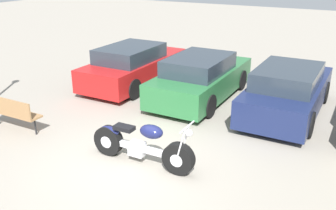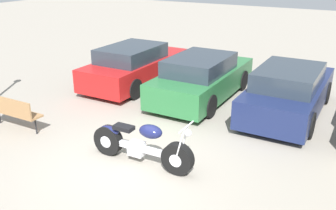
# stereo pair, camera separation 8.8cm
# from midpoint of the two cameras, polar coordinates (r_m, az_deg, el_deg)

# --- Properties ---
(ground_plane) EXTENTS (60.00, 60.00, 0.00)m
(ground_plane) POSITION_cam_midpoint_polar(r_m,az_deg,el_deg) (8.08, -5.70, -9.20)
(ground_plane) COLOR gray
(motorcycle) EXTENTS (2.41, 0.62, 1.10)m
(motorcycle) POSITION_cam_midpoint_polar(r_m,az_deg,el_deg) (7.96, -3.92, -6.05)
(motorcycle) COLOR black
(motorcycle) RESTS_ON ground_plane
(parked_car_red) EXTENTS (1.85, 4.40, 1.39)m
(parked_car_red) POSITION_cam_midpoint_polar(r_m,az_deg,el_deg) (13.06, -4.82, 5.99)
(parked_car_red) COLOR red
(parked_car_red) RESTS_ON ground_plane
(parked_car_green) EXTENTS (1.85, 4.40, 1.39)m
(parked_car_green) POSITION_cam_midpoint_polar(r_m,az_deg,el_deg) (11.67, 5.44, 4.11)
(parked_car_green) COLOR #286B38
(parked_car_green) RESTS_ON ground_plane
(parked_car_navy) EXTENTS (1.85, 4.40, 1.39)m
(parked_car_navy) POSITION_cam_midpoint_polar(r_m,az_deg,el_deg) (10.96, 18.12, 1.98)
(parked_car_navy) COLOR #19234C
(parked_car_navy) RESTS_ON ground_plane
(park_bench) EXTENTS (1.57, 0.41, 0.89)m
(park_bench) POSITION_cam_midpoint_polar(r_m,az_deg,el_deg) (10.21, -22.38, -0.69)
(park_bench) COLOR #997047
(park_bench) RESTS_ON ground_plane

